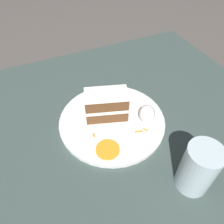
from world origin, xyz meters
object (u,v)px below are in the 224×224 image
Objects in this scene: orange_garnish at (108,149)px; drinking_glass at (197,170)px; plate at (112,121)px; cream_dollop at (147,114)px; cake_slice at (106,105)px.

drinking_glass reaches higher than orange_garnish.
plate is 5.52× the size of cream_dollop.
drinking_glass is (-0.20, -0.00, 0.02)m from cream_dollop.
cake_slice is at bearing -22.14° from orange_garnish.
cream_dollop reaches higher than plate.
cake_slice reaches higher than plate.
plate is 0.11m from orange_garnish.
cream_dollop is at bearing -106.71° from cake_slice.
orange_garnish is 0.22m from drinking_glass.
cream_dollop is (-0.07, -0.10, -0.02)m from cake_slice.
cake_slice is at bearing 55.56° from cream_dollop.
orange_garnish is at bearing 108.72° from cream_dollop.
plate is at bearing -30.25° from orange_garnish.
drinking_glass is at bearing -179.14° from cream_dollop.
drinking_glass reaches higher than cream_dollop.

